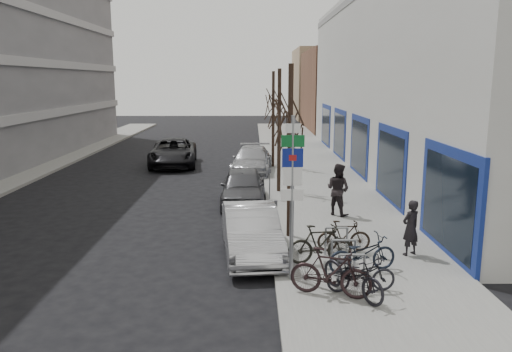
{
  "coord_description": "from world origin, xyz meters",
  "views": [
    {
      "loc": [
        1.46,
        -11.7,
        5.01
      ],
      "look_at": [
        1.55,
        3.92,
        2.0
      ],
      "focal_mm": 35.0,
      "sensor_mm": 36.0,
      "label": 1
    }
  ],
  "objects_px": {
    "bike_near_left": "(353,271)",
    "pedestrian_near": "(411,228)",
    "tree_near": "(291,111)",
    "bike_mid_inner": "(320,244)",
    "tree_far": "(273,97)",
    "meter_back": "(266,160)",
    "bike_mid_curb": "(362,250)",
    "bike_far_inner": "(344,236)",
    "highway_sign_pole": "(292,188)",
    "bike_far_curb": "(361,271)",
    "meter_front": "(276,216)",
    "bike_near_right": "(331,272)",
    "meter_mid": "(270,181)",
    "parked_car_mid": "(243,187)",
    "lane_car": "(173,152)",
    "tree_mid": "(279,101)",
    "parked_car_back": "(252,160)",
    "pedestrian_far": "(338,189)",
    "parked_car_front": "(251,231)",
    "bike_rack": "(343,251)"
  },
  "relations": [
    {
      "from": "meter_back",
      "to": "parked_car_back",
      "type": "height_order",
      "value": "parked_car_back"
    },
    {
      "from": "bike_mid_curb",
      "to": "lane_car",
      "type": "distance_m",
      "value": 18.77
    },
    {
      "from": "bike_mid_curb",
      "to": "lane_car",
      "type": "relative_size",
      "value": 0.33
    },
    {
      "from": "tree_far",
      "to": "bike_mid_inner",
      "type": "relative_size",
      "value": 3.05
    },
    {
      "from": "highway_sign_pole",
      "to": "bike_far_curb",
      "type": "distance_m",
      "value": 2.51
    },
    {
      "from": "bike_rack",
      "to": "bike_far_curb",
      "type": "relative_size",
      "value": 1.39
    },
    {
      "from": "highway_sign_pole",
      "to": "lane_car",
      "type": "relative_size",
      "value": 0.74
    },
    {
      "from": "meter_front",
      "to": "lane_car",
      "type": "height_order",
      "value": "lane_car"
    },
    {
      "from": "meter_back",
      "to": "parked_car_front",
      "type": "bearing_deg",
      "value": -93.62
    },
    {
      "from": "tree_mid",
      "to": "bike_mid_inner",
      "type": "height_order",
      "value": "tree_mid"
    },
    {
      "from": "bike_far_inner",
      "to": "parked_car_mid",
      "type": "relative_size",
      "value": 0.36
    },
    {
      "from": "tree_near",
      "to": "bike_mid_inner",
      "type": "bearing_deg",
      "value": -74.72
    },
    {
      "from": "tree_mid",
      "to": "bike_mid_curb",
      "type": "bearing_deg",
      "value": -80.12
    },
    {
      "from": "bike_mid_curb",
      "to": "bike_far_inner",
      "type": "height_order",
      "value": "bike_mid_curb"
    },
    {
      "from": "tree_far",
      "to": "meter_back",
      "type": "distance_m",
      "value": 4.08
    },
    {
      "from": "parked_car_front",
      "to": "highway_sign_pole",
      "type": "bearing_deg",
      "value": -71.17
    },
    {
      "from": "bike_near_left",
      "to": "bike_near_right",
      "type": "bearing_deg",
      "value": 149.86
    },
    {
      "from": "tree_mid",
      "to": "pedestrian_far",
      "type": "distance_m",
      "value": 5.36
    },
    {
      "from": "bike_far_inner",
      "to": "parked_car_mid",
      "type": "bearing_deg",
      "value": 25.03
    },
    {
      "from": "bike_rack",
      "to": "parked_car_front",
      "type": "relative_size",
      "value": 0.52
    },
    {
      "from": "highway_sign_pole",
      "to": "bike_mid_inner",
      "type": "relative_size",
      "value": 2.33
    },
    {
      "from": "meter_back",
      "to": "parked_car_mid",
      "type": "distance_m",
      "value": 5.97
    },
    {
      "from": "bike_near_left",
      "to": "meter_back",
      "type": "bearing_deg",
      "value": 63.43
    },
    {
      "from": "bike_rack",
      "to": "tree_mid",
      "type": "bearing_deg",
      "value": 97.28
    },
    {
      "from": "tree_near",
      "to": "bike_mid_inner",
      "type": "height_order",
      "value": "tree_near"
    },
    {
      "from": "tree_near",
      "to": "bike_mid_curb",
      "type": "bearing_deg",
      "value": -61.34
    },
    {
      "from": "bike_mid_curb",
      "to": "meter_front",
      "type": "bearing_deg",
      "value": 24.5
    },
    {
      "from": "bike_far_inner",
      "to": "meter_back",
      "type": "bearing_deg",
      "value": 7.84
    },
    {
      "from": "bike_rack",
      "to": "tree_far",
      "type": "distance_m",
      "value": 16.31
    },
    {
      "from": "parked_car_front",
      "to": "pedestrian_far",
      "type": "relative_size",
      "value": 2.25
    },
    {
      "from": "parked_car_back",
      "to": "bike_far_inner",
      "type": "bearing_deg",
      "value": -74.1
    },
    {
      "from": "bike_near_left",
      "to": "pedestrian_near",
      "type": "height_order",
      "value": "pedestrian_near"
    },
    {
      "from": "parked_car_back",
      "to": "pedestrian_near",
      "type": "xyz_separation_m",
      "value": [
        4.48,
        -13.34,
        0.22
      ]
    },
    {
      "from": "tree_near",
      "to": "tree_mid",
      "type": "xyz_separation_m",
      "value": [
        0.0,
        6.5,
        0.0
      ]
    },
    {
      "from": "bike_near_left",
      "to": "bike_near_right",
      "type": "height_order",
      "value": "bike_near_left"
    },
    {
      "from": "tree_near",
      "to": "meter_mid",
      "type": "xyz_separation_m",
      "value": [
        -0.45,
        5.0,
        -3.19
      ]
    },
    {
      "from": "bike_far_inner",
      "to": "bike_near_left",
      "type": "bearing_deg",
      "value": 172.42
    },
    {
      "from": "parked_car_mid",
      "to": "lane_car",
      "type": "height_order",
      "value": "lane_car"
    },
    {
      "from": "meter_mid",
      "to": "bike_mid_inner",
      "type": "relative_size",
      "value": 0.71
    },
    {
      "from": "highway_sign_pole",
      "to": "bike_far_curb",
      "type": "relative_size",
      "value": 2.59
    },
    {
      "from": "meter_mid",
      "to": "bike_mid_curb",
      "type": "bearing_deg",
      "value": -75.28
    },
    {
      "from": "bike_near_left",
      "to": "pedestrian_far",
      "type": "bearing_deg",
      "value": 50.73
    },
    {
      "from": "pedestrian_far",
      "to": "bike_far_inner",
      "type": "bearing_deg",
      "value": 125.55
    },
    {
      "from": "meter_front",
      "to": "pedestrian_near",
      "type": "distance_m",
      "value": 3.95
    },
    {
      "from": "bike_near_right",
      "to": "bike_mid_inner",
      "type": "relative_size",
      "value": 1.06
    },
    {
      "from": "parked_car_back",
      "to": "bike_mid_inner",
      "type": "bearing_deg",
      "value": -78.07
    },
    {
      "from": "tree_near",
      "to": "bike_mid_curb",
      "type": "distance_m",
      "value": 4.84
    },
    {
      "from": "meter_back",
      "to": "bike_far_inner",
      "type": "distance_m",
      "value": 12.15
    },
    {
      "from": "tree_mid",
      "to": "pedestrian_near",
      "type": "relative_size",
      "value": 3.46
    },
    {
      "from": "bike_far_inner",
      "to": "pedestrian_near",
      "type": "distance_m",
      "value": 1.86
    }
  ]
}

